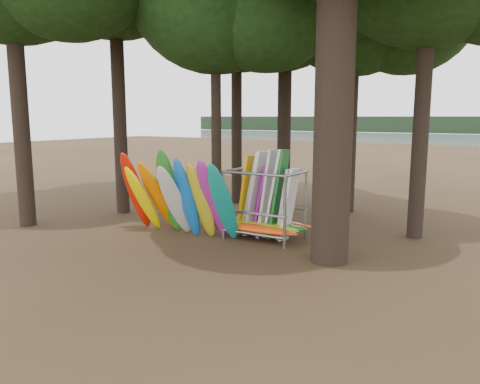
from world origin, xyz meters
The scene contains 4 objects.
ground centered at (0.00, 0.00, 0.00)m, with size 120.00×120.00×0.00m, color #47331E.
lake centered at (0.00, 60.00, 0.00)m, with size 160.00×160.00×0.00m, color gray.
kayak_row centered at (-0.89, 0.05, 1.28)m, with size 4.36×2.01×2.96m.
storage_rack centered at (1.61, 1.35, 1.04)m, with size 2.95×1.57×2.89m.
Camera 1 is at (8.66, -11.54, 3.87)m, focal length 35.00 mm.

